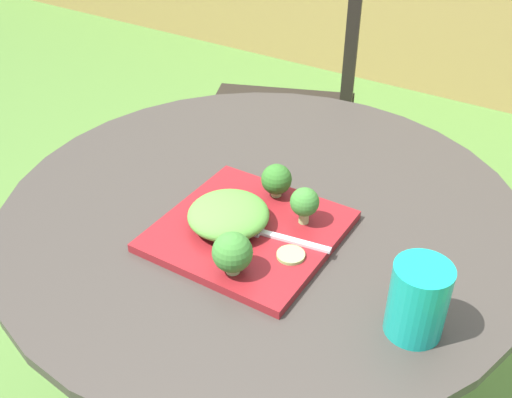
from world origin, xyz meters
name	(u,v)px	position (x,y,z in m)	size (l,w,h in m)	color
patio_table	(262,317)	(0.00, 0.00, 0.44)	(0.87, 0.87, 0.71)	#38332D
patio_chair	(309,98)	(-0.29, 0.74, 0.53)	(0.57, 0.57, 0.90)	black
salad_plate	(249,231)	(0.02, -0.08, 0.71)	(0.26, 0.26, 0.01)	maroon
drinking_glass	(417,303)	(0.31, -0.13, 0.75)	(0.07, 0.07, 0.11)	#149989
fork	(272,235)	(0.06, -0.08, 0.72)	(0.15, 0.04, 0.00)	silver
lettuce_mound	(228,215)	(-0.01, -0.09, 0.74)	(0.13, 0.13, 0.04)	#519338
broccoli_floret_0	(305,203)	(0.09, -0.02, 0.76)	(0.05, 0.05, 0.06)	#99B770
broccoli_floret_1	(232,253)	(0.06, -0.17, 0.76)	(0.06, 0.06, 0.06)	#99B770
broccoli_floret_2	(276,180)	(0.01, 0.02, 0.75)	(0.05, 0.05, 0.06)	#99B770
cucumber_slice_0	(291,255)	(0.11, -0.10, 0.72)	(0.04, 0.04, 0.01)	#8EB766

